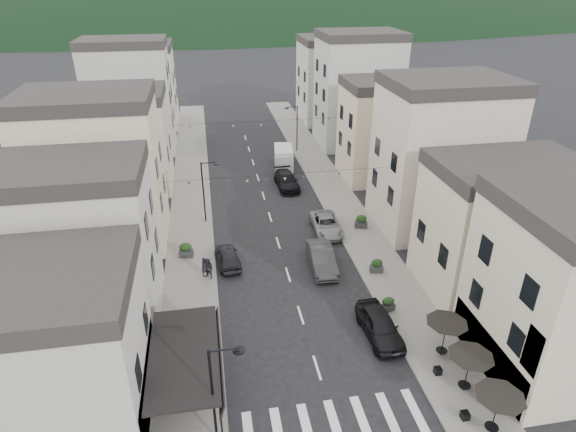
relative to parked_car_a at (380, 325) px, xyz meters
name	(u,v)px	position (x,y,z in m)	size (l,w,h in m)	color
sidewalk_left	(191,196)	(-12.10, 23.92, -0.78)	(4.00, 76.00, 0.12)	slate
sidewalk_right	(330,186)	(2.90, 23.92, -0.78)	(4.00, 76.00, 0.12)	slate
hill_backdrop	(206,10)	(-4.60, 291.92, -0.84)	(640.00, 360.00, 70.00)	black
boutique_building	(17,362)	(-20.10, -3.08, 3.16)	(12.00, 8.00, 8.00)	#ADA79E
boutique_awning	(189,355)	(-11.85, -3.08, 2.27)	(3.77, 7.50, 3.28)	black
buildings_row_left	(120,128)	(-19.10, 29.67, 5.28)	(10.20, 54.16, 14.00)	#ADA79E
buildings_row_right	(382,116)	(9.90, 28.51, 5.48)	(10.20, 54.16, 14.50)	beige
cafe_terrace	(470,360)	(3.10, -5.28, 1.51)	(2.50, 8.10, 2.53)	black
streetlamp_left_near	(218,386)	(-10.42, -6.08, 2.86)	(1.70, 0.56, 6.00)	black
streetlamp_left_far	(206,186)	(-10.42, 17.92, 2.86)	(1.70, 0.56, 6.00)	black
streetlamp_right_far	(295,124)	(1.22, 35.92, 2.86)	(1.70, 0.56, 6.00)	black
bollards	(319,368)	(-4.60, -2.58, -0.42)	(11.66, 10.26, 0.60)	gray
bunting_near	(276,178)	(-4.60, 13.92, 4.81)	(19.00, 0.28, 0.62)	black
bunting_far	(254,125)	(-4.60, 29.92, 4.81)	(19.00, 0.28, 0.62)	black
parked_car_a	(380,325)	(0.00, 0.00, 0.00)	(1.99, 4.95, 1.69)	black
parked_car_b	(322,258)	(-1.80, 8.48, 0.01)	(1.81, 5.18, 1.71)	#313133
parked_car_c	(326,224)	(0.00, 14.18, -0.12)	(2.39, 5.18, 1.44)	gray
parked_car_d	(287,181)	(-1.80, 24.65, -0.07)	(2.17, 5.33, 1.55)	black
parked_car_e	(228,257)	(-9.11, 10.19, -0.12)	(1.71, 4.24, 1.44)	black
delivery_van	(284,157)	(-1.14, 30.68, 0.40)	(2.76, 5.53, 2.54)	silver
pedestrian_a	(205,267)	(-10.94, 8.74, 0.07)	(0.58, 0.38, 1.59)	black
pedestrian_b	(208,269)	(-10.66, 8.32, 0.14)	(0.84, 0.65, 1.72)	#26202B
planter_la	(184,349)	(-12.39, 0.10, -0.13)	(1.14, 0.68, 1.23)	#333235
planter_lb	(186,250)	(-12.42, 11.83, -0.11)	(1.21, 0.78, 1.26)	#2D2D30
planter_ra	(388,304)	(1.40, 2.23, -0.19)	(1.10, 0.83, 1.09)	#2B2B2D
planter_rb	(377,266)	(2.24, 6.98, -0.17)	(1.11, 0.75, 1.14)	#333335
planter_rc	(361,221)	(3.28, 14.18, -0.11)	(1.24, 0.87, 1.26)	#2C2C2E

